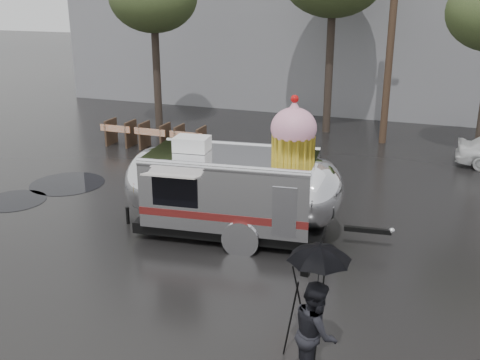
% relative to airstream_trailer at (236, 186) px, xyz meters
% --- Properties ---
extents(ground, '(120.00, 120.00, 0.00)m').
position_rel_airstream_trailer_xyz_m(ground, '(-0.20, -3.65, -1.28)').
color(ground, black).
rests_on(ground, ground).
extents(puddles, '(14.80, 11.43, 0.01)m').
position_rel_airstream_trailer_xyz_m(puddles, '(0.47, -3.17, -1.27)').
color(puddles, black).
rests_on(puddles, ground).
extents(utility_pole, '(1.60, 0.28, 9.00)m').
position_rel_airstream_trailer_xyz_m(utility_pole, '(2.30, 10.35, 3.34)').
color(utility_pole, '#473323').
rests_on(utility_pole, ground).
extents(barricade_row, '(4.30, 0.80, 1.00)m').
position_rel_airstream_trailer_xyz_m(barricade_row, '(-5.75, 6.31, -0.76)').
color(barricade_row, '#473323').
rests_on(barricade_row, ground).
extents(airstream_trailer, '(6.74, 3.06, 3.64)m').
position_rel_airstream_trailer_xyz_m(airstream_trailer, '(0.00, 0.00, 0.00)').
color(airstream_trailer, silver).
rests_on(airstream_trailer, ground).
extents(person_right, '(0.70, 0.92, 1.71)m').
position_rel_airstream_trailer_xyz_m(person_right, '(3.11, -4.68, -0.42)').
color(person_right, black).
rests_on(person_right, ground).
extents(umbrella_black, '(1.15, 1.15, 2.34)m').
position_rel_airstream_trailer_xyz_m(umbrella_black, '(3.11, -4.68, 0.66)').
color(umbrella_black, black).
rests_on(umbrella_black, ground).
extents(tripod, '(0.60, 0.65, 1.59)m').
position_rel_airstream_trailer_xyz_m(tripod, '(2.78, -4.11, -0.32)').
color(tripod, black).
rests_on(tripod, ground).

